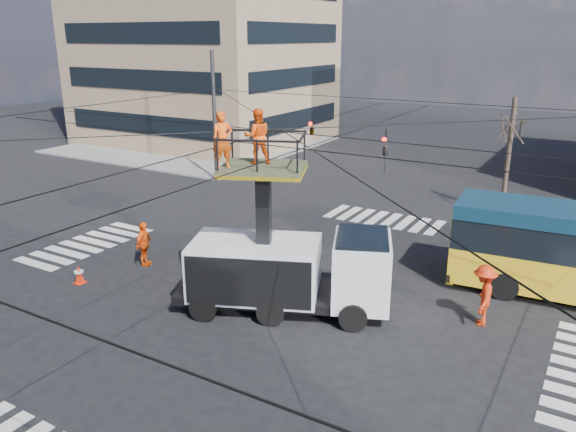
# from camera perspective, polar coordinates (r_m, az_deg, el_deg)

# --- Properties ---
(ground) EXTENTS (120.00, 120.00, 0.00)m
(ground) POSITION_cam_1_polar(r_m,az_deg,el_deg) (20.19, -0.71, -7.97)
(ground) COLOR black
(ground) RESTS_ON ground
(sidewalk_nw) EXTENTS (18.00, 18.00, 0.12)m
(sidewalk_nw) POSITION_cam_1_polar(r_m,az_deg,el_deg) (48.34, -9.26, 7.20)
(sidewalk_nw) COLOR slate
(sidewalk_nw) RESTS_ON ground
(crosswalks) EXTENTS (22.40, 22.40, 0.02)m
(crosswalks) POSITION_cam_1_polar(r_m,az_deg,el_deg) (20.19, -0.71, -7.95)
(crosswalks) COLOR silver
(crosswalks) RESTS_ON ground
(overhead_network) EXTENTS (24.24, 24.24, 8.00)m
(overhead_network) POSITION_cam_1_polar(r_m,az_deg,el_deg) (19.10, -0.32, 4.20)
(overhead_network) COLOR #2D2D30
(overhead_network) RESTS_ON ground
(tree_a) EXTENTS (2.00, 2.00, 6.00)m
(tree_a) POSITION_cam_1_polar(r_m,az_deg,el_deg) (29.67, 21.80, 8.51)
(tree_a) COLOR #382B21
(tree_a) RESTS_ON ground
(utility_truck) EXTENTS (7.35, 4.80, 6.66)m
(utility_truck) POSITION_cam_1_polar(r_m,az_deg,el_deg) (18.34, 0.01, -3.45)
(utility_truck) COLOR black
(utility_truck) RESTS_ON ground
(traffic_cone) EXTENTS (0.36, 0.36, 0.71)m
(traffic_cone) POSITION_cam_1_polar(r_m,az_deg,el_deg) (22.33, -20.46, -5.56)
(traffic_cone) COLOR #FF280A
(traffic_cone) RESTS_ON ground
(worker_ground) EXTENTS (0.73, 1.15, 1.82)m
(worker_ground) POSITION_cam_1_polar(r_m,az_deg,el_deg) (23.02, -14.44, -2.77)
(worker_ground) COLOR #FF5910
(worker_ground) RESTS_ON ground
(flagger) EXTENTS (0.96, 1.41, 2.01)m
(flagger) POSITION_cam_1_polar(r_m,az_deg,el_deg) (18.86, 19.21, -7.62)
(flagger) COLOR red
(flagger) RESTS_ON ground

